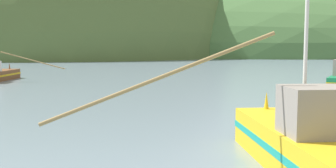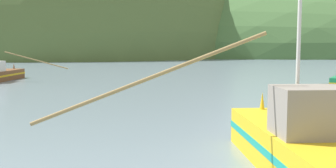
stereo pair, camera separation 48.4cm
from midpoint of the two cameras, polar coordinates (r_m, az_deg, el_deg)
The scene contains 5 objects.
hill_far_center at distance 243.60m, azimuth -16.25°, elevation 4.52°, with size 186.29×149.03×37.12m, color #516B38.
hill_far_left at distance 235.49m, azimuth 15.74°, elevation 4.50°, with size 80.96×64.76×106.33m, color #516B38.
hill_far_right at distance 152.26m, azimuth -18.13°, elevation 3.90°, with size 145.33×116.27×98.90m, color #516B38.
hill_mid_right at distance 194.10m, azimuth 9.77°, elevation 4.43°, with size 218.34×174.67×65.35m, color #47703D.
fishing_boat_yellow at distance 13.20m, azimuth 18.38°, elevation -8.31°, with size 15.89×9.18×6.44m.
Camera 1 is at (4.16, 6.18, 4.03)m, focal length 43.11 mm.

